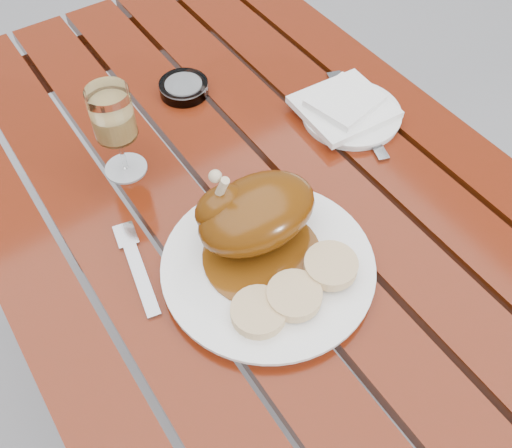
{
  "coord_description": "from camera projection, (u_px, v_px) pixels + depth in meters",
  "views": [
    {
      "loc": [
        -0.33,
        -0.53,
        1.43
      ],
      "look_at": [
        -0.04,
        -0.11,
        0.78
      ],
      "focal_mm": 40.0,
      "sensor_mm": 36.0,
      "label": 1
    }
  ],
  "objects": [
    {
      "name": "bread_dumplings",
      "position": [
        295.0,
        291.0,
        0.76
      ],
      "size": [
        0.19,
        0.08,
        0.02
      ],
      "color": "#D8B583",
      "rests_on": "dinner_plate"
    },
    {
      "name": "roast_duck",
      "position": [
        253.0,
        214.0,
        0.79
      ],
      "size": [
        0.19,
        0.18,
        0.13
      ],
      "color": "#60310B",
      "rests_on": "dinner_plate"
    },
    {
      "name": "napkin",
      "position": [
        344.0,
        107.0,
        1.0
      ],
      "size": [
        0.16,
        0.15,
        0.01
      ],
      "primitive_type": "cube",
      "rotation": [
        0.0,
        0.0,
        -0.05
      ],
      "color": "white",
      "rests_on": "side_plate"
    },
    {
      "name": "dinner_plate",
      "position": [
        268.0,
        267.0,
        0.81
      ],
      "size": [
        0.39,
        0.39,
        0.02
      ],
      "primitive_type": "cylinder",
      "rotation": [
        0.0,
        0.0,
        0.37
      ],
      "color": "white",
      "rests_on": "table"
    },
    {
      "name": "ground",
      "position": [
        246.0,
        367.0,
        1.52
      ],
      "size": [
        60.0,
        60.0,
        0.0
      ],
      "primitive_type": "plane",
      "color": "slate",
      "rests_on": "ground"
    },
    {
      "name": "table",
      "position": [
        243.0,
        295.0,
        1.22
      ],
      "size": [
        0.8,
        1.2,
        0.75
      ],
      "primitive_type": "cube",
      "color": "maroon",
      "rests_on": "ground"
    },
    {
      "name": "ashtray",
      "position": [
        184.0,
        88.0,
        1.04
      ],
      "size": [
        0.1,
        0.1,
        0.02
      ],
      "primitive_type": "cylinder",
      "rotation": [
        0.0,
        0.0,
        0.14
      ],
      "color": "#B2B7BC",
      "rests_on": "table"
    },
    {
      "name": "wine_glass",
      "position": [
        117.0,
        133.0,
        0.87
      ],
      "size": [
        0.09,
        0.09,
        0.16
      ],
      "primitive_type": "cylinder",
      "rotation": [
        0.0,
        0.0,
        -0.37
      ],
      "color": "tan",
      "rests_on": "table"
    },
    {
      "name": "knife",
      "position": [
        361.0,
        120.0,
        1.0
      ],
      "size": [
        0.08,
        0.2,
        0.01
      ],
      "primitive_type": "cube",
      "rotation": [
        0.0,
        0.0,
        -0.32
      ],
      "color": "gray",
      "rests_on": "table"
    },
    {
      "name": "fork",
      "position": [
        139.0,
        272.0,
        0.81
      ],
      "size": [
        0.05,
        0.16,
        0.01
      ],
      "primitive_type": "cube",
      "rotation": [
        0.0,
        0.0,
        -0.19
      ],
      "color": "gray",
      "rests_on": "table"
    },
    {
      "name": "side_plate",
      "position": [
        351.0,
        114.0,
        1.01
      ],
      "size": [
        0.19,
        0.19,
        0.01
      ],
      "primitive_type": "cylinder",
      "rotation": [
        0.0,
        0.0,
        0.07
      ],
      "color": "white",
      "rests_on": "table"
    }
  ]
}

